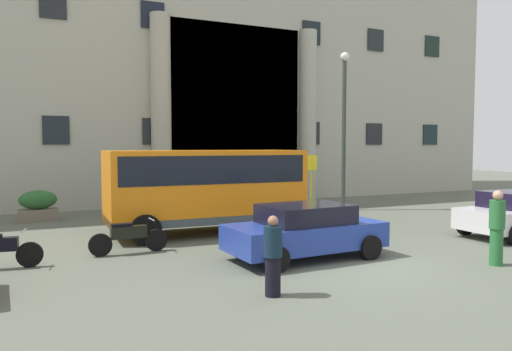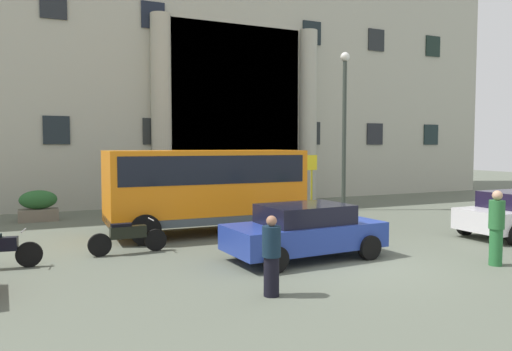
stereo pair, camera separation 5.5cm
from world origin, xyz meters
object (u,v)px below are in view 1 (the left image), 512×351
(hedge_planter_far_east, at_px, (132,199))
(parked_estate_mid, at_px, (305,231))
(hedge_planter_entrance_right, at_px, (38,206))
(motorcycle_near_kerb, at_px, (127,237))
(scooter_by_planter, at_px, (326,224))
(bus_stop_sign, at_px, (312,179))
(pedestrian_man_red_shirt, at_px, (273,256))
(orange_minibus, at_px, (206,184))
(pedestrian_woman_with_bag, at_px, (497,227))
(lamppost_plaza_centre, at_px, (344,118))
(hedge_planter_far_west, at_px, (215,195))

(hedge_planter_far_east, xyz_separation_m, parked_estate_mid, (2.64, -9.50, 0.04))
(hedge_planter_entrance_right, height_order, motorcycle_near_kerb, hedge_planter_entrance_right)
(parked_estate_mid, xyz_separation_m, scooter_by_planter, (1.92, 2.01, -0.26))
(bus_stop_sign, distance_m, pedestrian_man_red_shirt, 10.49)
(pedestrian_man_red_shirt, bearing_deg, hedge_planter_far_east, 88.11)
(orange_minibus, height_order, pedestrian_man_red_shirt, orange_minibus)
(orange_minibus, bearing_deg, pedestrian_man_red_shirt, -97.26)
(motorcycle_near_kerb, relative_size, pedestrian_woman_with_bag, 1.15)
(hedge_planter_far_east, bearing_deg, pedestrian_man_red_shirt, -87.63)
(parked_estate_mid, height_order, lamppost_plaza_centre, lamppost_plaza_centre)
(bus_stop_sign, relative_size, pedestrian_woman_with_bag, 1.38)
(hedge_planter_far_west, xyz_separation_m, lamppost_plaza_centre, (5.39, -1.85, 3.39))
(motorcycle_near_kerb, bearing_deg, orange_minibus, 33.20)
(parked_estate_mid, distance_m, scooter_by_planter, 2.79)
(orange_minibus, xyz_separation_m, pedestrian_woman_with_bag, (4.97, -7.03, -0.71))
(parked_estate_mid, bearing_deg, hedge_planter_entrance_right, 119.49)
(motorcycle_near_kerb, bearing_deg, pedestrian_woman_with_bag, -34.60)
(parked_estate_mid, relative_size, pedestrian_woman_with_bag, 2.28)
(hedge_planter_far_west, relative_size, scooter_by_planter, 0.90)
(motorcycle_near_kerb, height_order, pedestrian_man_red_shirt, pedestrian_man_red_shirt)
(lamppost_plaza_centre, bearing_deg, scooter_by_planter, -129.09)
(orange_minibus, xyz_separation_m, scooter_by_planter, (3.07, -2.47, -1.17))
(hedge_planter_entrance_right, xyz_separation_m, motorcycle_near_kerb, (2.12, -7.13, -0.11))
(scooter_by_planter, xyz_separation_m, motorcycle_near_kerb, (-5.97, 0.39, 0.00))
(hedge_planter_entrance_right, bearing_deg, hedge_planter_far_east, -0.52)
(hedge_planter_far_east, xyz_separation_m, scooter_by_planter, (4.56, -7.49, -0.22))
(orange_minibus, distance_m, parked_estate_mid, 4.72)
(hedge_planter_far_west, bearing_deg, parked_estate_mid, -95.41)
(parked_estate_mid, relative_size, pedestrian_man_red_shirt, 2.66)
(bus_stop_sign, relative_size, scooter_by_planter, 1.30)
(bus_stop_sign, distance_m, hedge_planter_far_west, 4.39)
(hedge_planter_entrance_right, bearing_deg, parked_estate_mid, -57.07)
(orange_minibus, relative_size, lamppost_plaza_centre, 0.91)
(parked_estate_mid, height_order, pedestrian_woman_with_bag, pedestrian_woman_with_bag)
(orange_minibus, xyz_separation_m, parked_estate_mid, (1.15, -4.48, -0.91))
(bus_stop_sign, height_order, lamppost_plaza_centre, lamppost_plaza_centre)
(bus_stop_sign, relative_size, hedge_planter_far_east, 1.70)
(hedge_planter_entrance_right, bearing_deg, scooter_by_planter, -42.91)
(bus_stop_sign, height_order, scooter_by_planter, bus_stop_sign)
(bus_stop_sign, xyz_separation_m, lamppost_plaza_centre, (2.40, 1.25, 2.54))
(hedge_planter_far_west, xyz_separation_m, parked_estate_mid, (-0.87, -9.21, 0.00))
(hedge_planter_entrance_right, distance_m, parked_estate_mid, 11.36)
(scooter_by_planter, xyz_separation_m, lamppost_plaza_centre, (4.35, 5.35, 3.64))
(hedge_planter_far_west, bearing_deg, lamppost_plaza_centre, -18.91)
(scooter_by_planter, distance_m, motorcycle_near_kerb, 5.98)
(orange_minibus, xyz_separation_m, hedge_planter_far_east, (-1.48, 5.02, -0.96))
(orange_minibus, distance_m, scooter_by_planter, 4.11)
(hedge_planter_far_east, bearing_deg, hedge_planter_far_west, -4.72)
(bus_stop_sign, xyz_separation_m, pedestrian_woman_with_bag, (-0.05, -8.65, -0.63))
(hedge_planter_far_west, xyz_separation_m, scooter_by_planter, (1.05, -7.20, -0.26))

